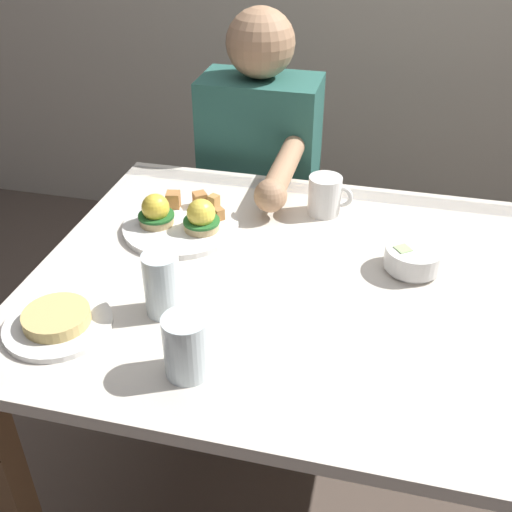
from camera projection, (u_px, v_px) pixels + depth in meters
name	position (u px, v px, depth m)	size (l,w,h in m)	color
ground_plane	(306.00, 502.00, 1.68)	(6.00, 6.00, 0.00)	brown
dining_table	(320.00, 321.00, 1.33)	(1.20, 0.90, 0.74)	silver
eggs_benedict_plate	(181.00, 220.00, 1.43)	(0.27, 0.27, 0.09)	white
fruit_bowl	(413.00, 259.00, 1.29)	(0.12, 0.12, 0.06)	white
coffee_mug	(326.00, 194.00, 1.49)	(0.11, 0.08, 0.09)	white
water_glass_near	(162.00, 287.00, 1.16)	(0.07, 0.07, 0.13)	silver
water_glass_far	(187.00, 348.00, 1.03)	(0.08, 0.08, 0.11)	silver
side_plate	(58.00, 322.00, 1.14)	(0.20, 0.20, 0.04)	white
diner_person	(259.00, 179.00, 1.86)	(0.34, 0.54, 1.14)	#33333D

